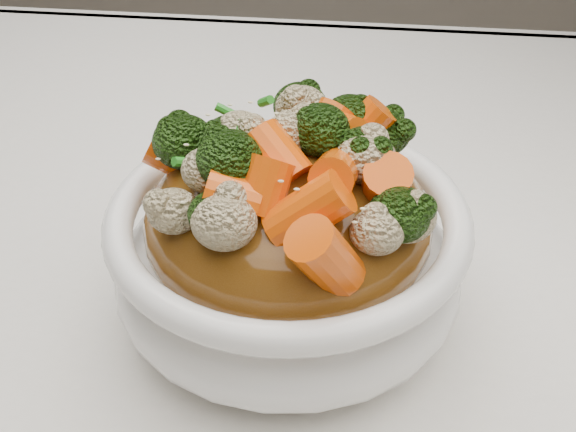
# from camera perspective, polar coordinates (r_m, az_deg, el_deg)

# --- Properties ---
(tablecloth) EXTENTS (1.20, 0.80, 0.04)m
(tablecloth) POSITION_cam_1_polar(r_m,az_deg,el_deg) (0.46, 1.46, -4.48)
(tablecloth) COLOR white
(tablecloth) RESTS_ON dining_table
(bowl) EXTENTS (0.24, 0.24, 0.08)m
(bowl) POSITION_cam_1_polar(r_m,az_deg,el_deg) (0.38, -0.00, -3.54)
(bowl) COLOR white
(bowl) RESTS_ON tablecloth
(sauce_base) EXTENTS (0.19, 0.19, 0.09)m
(sauce_base) POSITION_cam_1_polar(r_m,az_deg,el_deg) (0.36, -0.00, -0.34)
(sauce_base) COLOR brown
(sauce_base) RESTS_ON bowl
(carrots) EXTENTS (0.19, 0.19, 0.05)m
(carrots) POSITION_cam_1_polar(r_m,az_deg,el_deg) (0.33, -0.00, 7.39)
(carrots) COLOR #EE5607
(carrots) RESTS_ON sauce_base
(broccoli) EXTENTS (0.19, 0.19, 0.04)m
(broccoli) POSITION_cam_1_polar(r_m,az_deg,el_deg) (0.33, -0.00, 7.26)
(broccoli) COLOR black
(broccoli) RESTS_ON sauce_base
(cauliflower) EXTENTS (0.19, 0.19, 0.03)m
(cauliflower) POSITION_cam_1_polar(r_m,az_deg,el_deg) (0.33, -0.00, 6.99)
(cauliflower) COLOR beige
(cauliflower) RESTS_ON sauce_base
(scallions) EXTENTS (0.14, 0.14, 0.02)m
(scallions) POSITION_cam_1_polar(r_m,az_deg,el_deg) (0.33, -0.00, 7.53)
(scallions) COLOR #25881F
(scallions) RESTS_ON sauce_base
(sesame_seeds) EXTENTS (0.17, 0.17, 0.01)m
(sesame_seeds) POSITION_cam_1_polar(r_m,az_deg,el_deg) (0.33, -0.00, 7.53)
(sesame_seeds) COLOR beige
(sesame_seeds) RESTS_ON sauce_base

